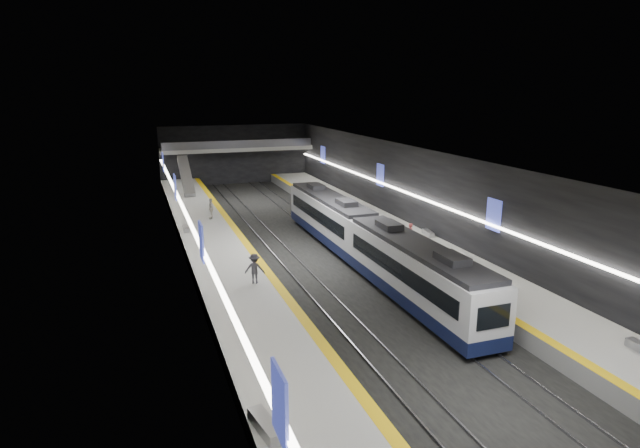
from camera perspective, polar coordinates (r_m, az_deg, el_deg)
name	(u,v)px	position (r m, az deg, el deg)	size (l,w,h in m)	color
ground	(319,258)	(42.07, -0.06, -3.62)	(70.00, 70.00, 0.00)	black
ceiling	(319,156)	(40.31, -0.06, 7.25)	(20.00, 70.00, 0.04)	beige
wall_left	(186,219)	(38.95, -14.08, 0.56)	(0.04, 70.00, 8.00)	black
wall_right	(433,199)	(45.23, 12.00, 2.59)	(0.04, 70.00, 8.00)	black
wall_back	(235,155)	(74.49, -9.06, 7.32)	(20.00, 0.04, 8.00)	black
platform_left	(224,262)	(40.19, -10.23, -3.99)	(5.00, 70.00, 1.00)	slate
tile_surface_left	(223,255)	(40.04, -10.26, -3.30)	(5.00, 70.00, 0.02)	#A8A8A3
tactile_strip_left	(253,252)	(40.41, -7.18, -2.99)	(0.60, 70.00, 0.02)	yellow
platform_right	(405,243)	(44.85, 9.03, -1.98)	(5.00, 70.00, 1.00)	slate
tile_surface_right	(405,237)	(44.71, 9.05, -1.36)	(5.00, 70.00, 0.02)	#A8A8A3
tactile_strip_right	(381,239)	(43.73, 6.51, -1.61)	(0.60, 70.00, 0.02)	yellow
rails	(319,257)	(42.06, -0.06, -3.54)	(6.52, 70.00, 0.12)	gray
train	(366,239)	(39.52, 4.88, -1.55)	(2.69, 30.04, 3.60)	#10173B
ad_posters	(315,199)	(41.82, -0.51, 2.65)	(19.94, 53.50, 2.20)	#414CC4
cove_light_left	(189,221)	(39.02, -13.77, 0.30)	(0.25, 68.60, 0.12)	white
cove_light_right	(431,202)	(45.17, 11.77, 2.33)	(0.25, 68.60, 0.12)	white
mezzanine_bridge	(238,149)	(72.34, -8.79, 7.95)	(20.00, 3.00, 1.50)	gray
escalator	(186,176)	(64.80, -14.11, 5.02)	(1.20, 8.00, 0.60)	#99999E
bench_left_near	(266,426)	(20.61, -5.82, -20.65)	(0.57, 2.05, 0.50)	#99999E
bench_left_far	(186,228)	(47.47, -14.12, -0.46)	(0.44, 1.59, 0.39)	#99999E
bench_right_far	(428,233)	(45.39, 11.46, -0.97)	(0.47, 1.69, 0.41)	#99999E
passenger_right_a	(411,235)	(41.78, 9.66, -1.18)	(0.69, 0.45, 1.88)	#B34346
passenger_left_a	(211,209)	(50.95, -11.54, 1.61)	(1.15, 0.48, 1.96)	beige
passenger_left_b	(255,269)	(33.89, -6.99, -4.77)	(1.25, 0.72, 1.94)	#3F3E45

